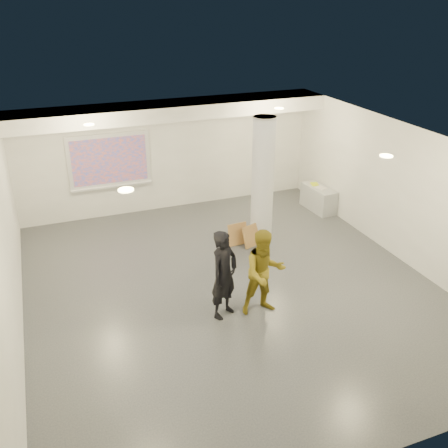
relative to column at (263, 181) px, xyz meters
name	(u,v)px	position (x,y,z in m)	size (l,w,h in m)	color
floor	(231,287)	(-1.50, -1.80, -1.50)	(8.00, 9.00, 0.01)	#36383E
ceiling	(232,145)	(-1.50, -1.80, 1.50)	(8.00, 9.00, 0.01)	silver
wall_back	(169,155)	(-1.50, 2.70, 0.00)	(8.00, 0.01, 3.00)	silver
wall_front	(376,372)	(-1.50, -6.30, 0.00)	(8.00, 0.01, 3.00)	silver
wall_left	(8,257)	(-5.50, -1.80, 0.00)	(0.01, 9.00, 3.00)	silver
wall_right	(402,193)	(2.50, -1.80, 0.00)	(0.01, 9.00, 3.00)	silver
soffit_band	(173,110)	(-1.50, 2.15, 1.32)	(8.00, 1.10, 0.36)	silver
downlight_nw	(89,125)	(-3.70, 0.70, 1.48)	(0.22, 0.22, 0.02)	#F7E38D
downlight_ne	(279,108)	(0.70, 0.70, 1.48)	(0.22, 0.22, 0.02)	#F7E38D
downlight_sw	(126,190)	(-3.70, -3.30, 1.48)	(0.22, 0.22, 0.02)	#F7E38D
downlight_se	(386,156)	(0.70, -3.30, 1.48)	(0.22, 0.22, 0.02)	#F7E38D
column	(263,181)	(0.00, 0.00, 0.00)	(0.52, 0.52, 3.00)	silver
projection_screen	(109,161)	(-3.10, 2.65, 0.03)	(2.10, 0.13, 1.42)	white
credenza	(318,198)	(2.22, 1.04, -1.17)	(0.47, 1.13, 0.66)	#A0A3A5
papers_stack	(321,188)	(2.22, 0.98, -0.83)	(0.23, 0.29, 0.02)	silver
postit_pad	(315,184)	(2.20, 1.27, -0.83)	(0.19, 0.26, 0.03)	#D5EB16
cardboard_back	(252,236)	(-0.37, -0.27, -1.24)	(0.48, 0.04, 0.52)	olive
cardboard_front	(238,234)	(-0.64, -0.08, -1.24)	(0.48, 0.05, 0.53)	olive
woman	(224,275)	(-1.97, -2.63, -0.65)	(0.62, 0.41, 1.71)	black
man	(264,273)	(-1.25, -2.79, -0.66)	(0.81, 0.63, 1.67)	olive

